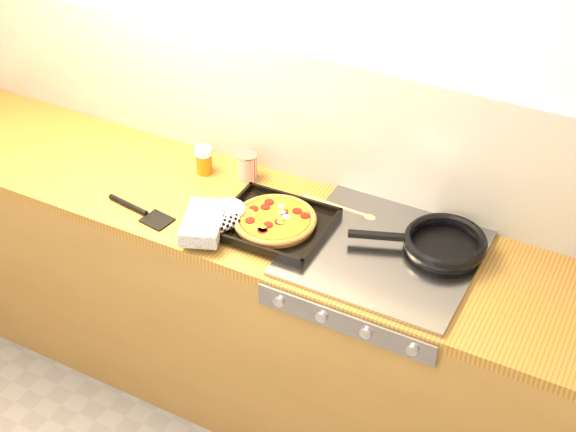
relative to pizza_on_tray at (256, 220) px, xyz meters
The scene contains 9 objects.
room_shell 0.43m from the pizza_on_tray, 91.36° to the left, with size 3.20×3.20×3.20m.
counter_run 0.50m from the pizza_on_tray, 95.84° to the left, with size 3.20×0.62×0.90m.
stovetop 0.45m from the pizza_on_tray, 10.61° to the left, with size 0.60×0.56×0.02m, color gray.
pizza_on_tray is the anchor object (origin of this frame).
frying_pan 0.63m from the pizza_on_tray, 16.72° to the left, with size 0.48×0.36×0.05m.
tomato_can 0.32m from the pizza_on_tray, 125.56° to the left, with size 0.09×0.09×0.11m.
juice_glass 0.42m from the pizza_on_tray, 147.86° to the left, with size 0.08×0.08×0.11m.
wooden_spoon 0.33m from the pizza_on_tray, 45.85° to the left, with size 0.30×0.05×0.02m.
black_spatula 0.43m from the pizza_on_tray, 165.49° to the right, with size 0.29×0.10×0.02m.
Camera 1 is at (1.13, -0.86, 2.58)m, focal length 50.00 mm.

